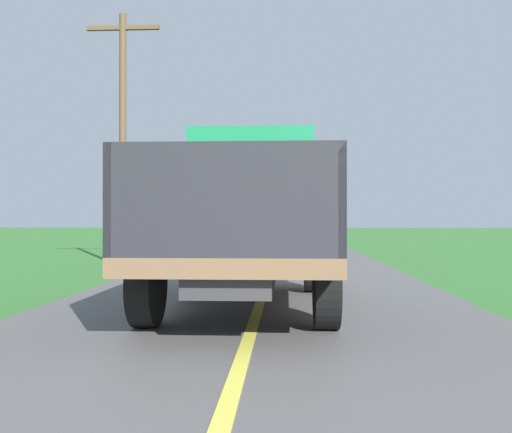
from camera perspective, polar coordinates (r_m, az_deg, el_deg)
The scene contains 3 objects.
banana_truck_near at distance 9.03m, azimuth -0.53°, elevation 0.47°, with size 2.38×5.82×2.80m.
banana_truck_far at distance 22.89m, azimuth 1.63°, elevation -0.06°, with size 2.38×5.81×2.80m.
utility_pole_roadside at distance 16.71m, azimuth -13.34°, elevation 8.54°, with size 2.10×0.20×7.24m.
Camera 1 is at (0.40, 1.50, 1.34)m, focal length 39.54 mm.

